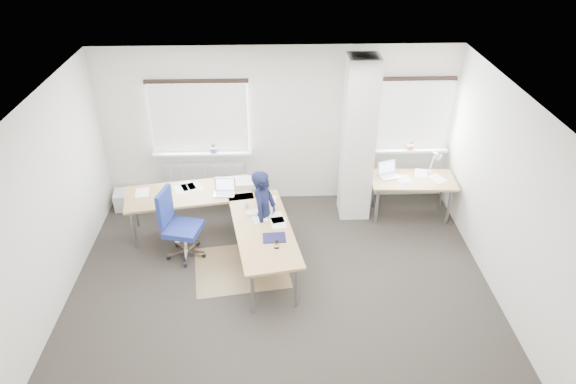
{
  "coord_description": "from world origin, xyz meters",
  "views": [
    {
      "loc": [
        -0.09,
        -5.54,
        5.02
      ],
      "look_at": [
        0.13,
        0.9,
        1.07
      ],
      "focal_mm": 32.0,
      "sensor_mm": 36.0,
      "label": 1
    }
  ],
  "objects_px": {
    "desk_main": "(227,210)",
    "task_chair": "(182,238)",
    "desk_side": "(413,181)",
    "person": "(264,214)"
  },
  "relations": [
    {
      "from": "desk_side",
      "to": "person",
      "type": "bearing_deg",
      "value": -156.03
    },
    {
      "from": "desk_main",
      "to": "task_chair",
      "type": "xyz_separation_m",
      "value": [
        -0.7,
        -0.19,
        -0.37
      ]
    },
    {
      "from": "person",
      "to": "task_chair",
      "type": "bearing_deg",
      "value": 111.0
    },
    {
      "from": "desk_main",
      "to": "desk_side",
      "type": "relative_size",
      "value": 1.97
    },
    {
      "from": "desk_side",
      "to": "desk_main",
      "type": "bearing_deg",
      "value": -162.52
    },
    {
      "from": "desk_main",
      "to": "task_chair",
      "type": "height_order",
      "value": "task_chair"
    },
    {
      "from": "desk_main",
      "to": "desk_side",
      "type": "height_order",
      "value": "desk_side"
    },
    {
      "from": "desk_main",
      "to": "task_chair",
      "type": "relative_size",
      "value": 2.45
    },
    {
      "from": "task_chair",
      "to": "person",
      "type": "distance_m",
      "value": 1.33
    },
    {
      "from": "desk_side",
      "to": "task_chair",
      "type": "xyz_separation_m",
      "value": [
        -3.75,
        -0.99,
        -0.37
      ]
    }
  ]
}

